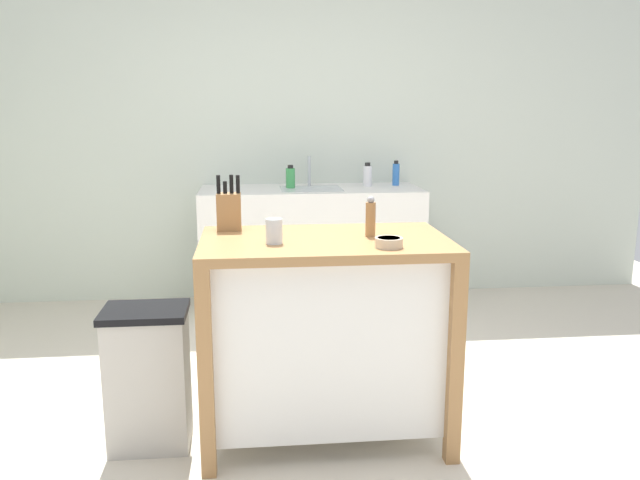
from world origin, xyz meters
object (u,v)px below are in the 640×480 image
at_px(trash_bin, 148,377).
at_px(bottle_hand_soap, 367,175).
at_px(drinking_cup, 274,231).
at_px(bottle_dish_soap, 396,174).
at_px(kitchen_island, 325,327).
at_px(pepper_grinder, 371,217).
at_px(bowl_stoneware_deep, 389,242).
at_px(sink_faucet, 309,171).
at_px(knife_block, 229,210).
at_px(bottle_spray_cleaner, 290,177).

height_order(trash_bin, bottle_hand_soap, bottle_hand_soap).
bearing_deg(drinking_cup, bottle_dish_soap, 64.96).
relative_size(kitchen_island, bottle_hand_soap, 6.17).
bearing_deg(kitchen_island, pepper_grinder, 6.51).
bearing_deg(bottle_dish_soap, kitchen_island, -110.63).
height_order(bowl_stoneware_deep, sink_faucet, sink_faucet).
bearing_deg(pepper_grinder, knife_block, 161.30).
relative_size(knife_block, bottle_dish_soap, 1.37).
xyz_separation_m(trash_bin, bottle_dish_soap, (1.54, 2.04, 0.65)).
height_order(pepper_grinder, bottle_hand_soap, pepper_grinder).
relative_size(bowl_stoneware_deep, pepper_grinder, 0.64).
height_order(pepper_grinder, trash_bin, pepper_grinder).
bearing_deg(drinking_cup, sink_faucet, 81.14).
relative_size(pepper_grinder, trash_bin, 0.28).
distance_m(bottle_spray_cleaner, bottle_dish_soap, 0.79).
bearing_deg(kitchen_island, bowl_stoneware_deep, -40.78).
bearing_deg(bottle_spray_cleaner, drinking_cup, -95.28).
bearing_deg(pepper_grinder, bottle_spray_cleaner, 96.99).
relative_size(pepper_grinder, bottle_hand_soap, 1.02).
distance_m(sink_faucet, bottle_spray_cleaner, 0.18).
height_order(knife_block, trash_bin, knife_block).
height_order(bottle_hand_soap, bottle_dish_soap, bottle_dish_soap).
relative_size(kitchen_island, bowl_stoneware_deep, 9.46).
distance_m(knife_block, sink_faucet, 1.89).
height_order(pepper_grinder, sink_faucet, sink_faucet).
distance_m(kitchen_island, trash_bin, 0.80).
bearing_deg(trash_bin, knife_block, 35.65).
xyz_separation_m(knife_block, drinking_cup, (0.20, -0.32, -0.04)).
relative_size(kitchen_island, bottle_spray_cleaner, 6.47).
bearing_deg(knife_block, bottle_spray_cleaner, 77.44).
distance_m(drinking_cup, bottle_dish_soap, 2.31).
distance_m(pepper_grinder, bottle_spray_cleaner, 1.95).
bearing_deg(knife_block, drinking_cup, -58.33).
xyz_separation_m(pepper_grinder, bottle_dish_soap, (0.55, 1.99, -0.03)).
bearing_deg(sink_faucet, trash_bin, -113.17).
bearing_deg(bottle_spray_cleaner, bowl_stoneware_deep, -82.84).
bearing_deg(bowl_stoneware_deep, knife_block, 146.17).
xyz_separation_m(kitchen_island, knife_block, (-0.42, 0.23, 0.50)).
height_order(bottle_spray_cleaner, bottle_dish_soap, bottle_dish_soap).
bearing_deg(kitchen_island, trash_bin, -178.17).
bearing_deg(drinking_cup, bottle_spray_cleaner, 84.72).
xyz_separation_m(sink_faucet, bottle_hand_soap, (0.43, -0.06, -0.03)).
height_order(kitchen_island, trash_bin, kitchen_island).
distance_m(drinking_cup, sink_faucet, 2.16).
relative_size(knife_block, pepper_grinder, 1.43).
relative_size(kitchen_island, pepper_grinder, 6.04).
bearing_deg(sink_faucet, bottle_spray_cleaner, -146.62).
height_order(drinking_cup, bottle_dish_soap, bottle_dish_soap).
relative_size(knife_block, bottle_spray_cleaner, 1.54).
bearing_deg(trash_bin, kitchen_island, 1.83).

